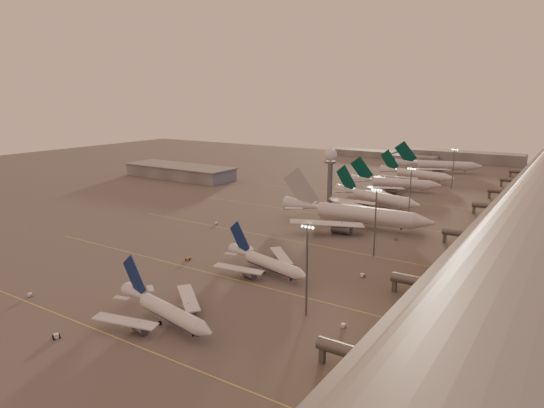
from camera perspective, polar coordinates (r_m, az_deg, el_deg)
The scene contains 26 objects.
ground at distance 164.08m, azimuth -14.13°, elevation -7.78°, with size 700.00×700.00×0.00m, color #504E4E.
taxiway_markings at distance 188.75m, azimuth 4.88°, elevation -4.69°, with size 180.00×185.25×0.02m.
hangar at distance 341.70m, azimuth -10.80°, elevation 3.79°, with size 82.00×27.00×8.50m.
radar_tower at distance 250.98m, azimuth 6.88°, elevation 4.56°, with size 6.40×6.40×31.10m.
mast_a at distance 125.07m, azimuth 4.12°, elevation -7.28°, with size 3.60×0.56×25.00m.
mast_b at distance 174.20m, azimuth 12.07°, elevation -1.73°, with size 3.60×0.56×25.00m.
mast_c at distance 226.65m, azimuth 15.94°, elevation 1.41°, with size 3.60×0.56×25.00m.
mast_d at distance 313.17m, azimuth 20.55°, elevation 4.14°, with size 3.60×0.56×25.00m.
distant_horizon at distance 445.65m, azimuth 18.38°, elevation 5.38°, with size 165.00×37.50×9.00m.
narrowbody_near at distance 127.72m, azimuth -12.44°, elevation -12.36°, with size 37.14×29.39×14.62m.
narrowbody_mid at distance 157.61m, azimuth -0.62°, elevation -7.11°, with size 36.25×28.57×14.42m.
widebody_white at distance 214.14m, azimuth 9.73°, elevation -1.54°, with size 69.13×55.26×24.30m.
greentail_a at distance 255.89m, azimuth 12.09°, elevation 0.53°, with size 51.72×41.21×19.24m.
greentail_b at distance 299.35m, azimuth 14.28°, elevation 2.19°, with size 53.40×42.73×19.58m.
greentail_c at distance 336.20m, azimuth 16.58°, elevation 3.19°, with size 53.31×42.65×19.56m.
greentail_d at distance 378.60m, azimuth 18.96°, elevation 4.14°, with size 60.59×48.20×22.70m.
gsv_truck_a at distance 156.77m, azimuth -26.47°, elevation -9.35°, with size 5.33×4.82×2.14m.
gsv_tug_near at distance 129.57m, azimuth -24.04°, elevation -14.04°, with size 3.64×4.31×1.06m.
gsv_catering_a at distance 124.65m, azimuth 8.49°, elevation -13.41°, with size 4.63×2.37×3.71m.
gsv_tug_mid at distance 172.32m, azimuth -9.86°, elevation -6.39°, with size 3.49×4.07×1.00m.
gsv_truck_b at distance 157.04m, azimuth 10.76°, elevation -8.08°, with size 6.24×2.94×2.42m.
gsv_truck_c at distance 216.37m, azimuth -6.45°, elevation -2.12°, with size 5.80×4.92×2.29m.
gsv_catering_b at distance 198.48m, azimuth 14.41°, elevation -3.65°, with size 4.59×2.76×3.51m.
gsv_tug_far at distance 237.07m, azimuth 6.57°, elevation -0.95°, with size 2.94×3.99×1.02m.
gsv_truck_d at distance 259.51m, azimuth 3.14°, elevation 0.47°, with size 2.42×5.96×2.37m.
gsv_tug_hangar at distance 268.70m, azimuth 15.78°, elevation 0.29°, with size 4.15×2.71×1.13m.
Camera 1 is at (114.44, -103.01, 56.68)m, focal length 32.00 mm.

